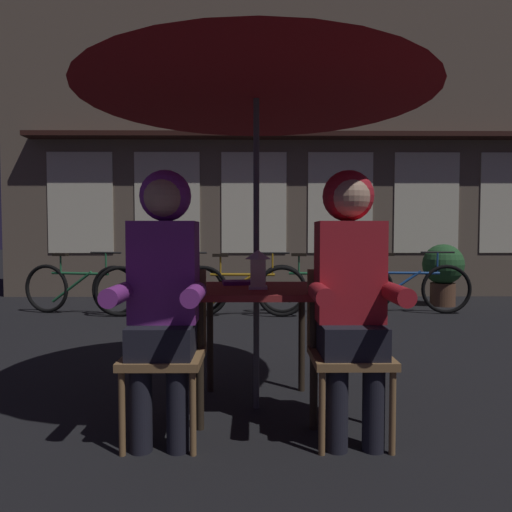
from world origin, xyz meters
name	(u,v)px	position (x,y,z in m)	size (l,w,h in m)	color
ground_plane	(256,408)	(0.00, 0.00, 0.00)	(60.00, 60.00, 0.00)	black
cafe_table	(256,304)	(0.00, 0.00, 0.64)	(0.72, 0.72, 0.74)	maroon
patio_umbrella	(256,66)	(0.00, 0.00, 2.06)	(2.10, 2.10, 2.31)	#4C4C51
lantern	(258,268)	(0.01, -0.05, 0.86)	(0.11, 0.11, 0.23)	white
chair_left	(166,343)	(-0.48, -0.37, 0.49)	(0.40, 0.40, 0.87)	olive
chair_right	(347,343)	(0.48, -0.37, 0.49)	(0.40, 0.40, 0.87)	olive
person_left_hooded	(164,277)	(-0.48, -0.43, 0.85)	(0.45, 0.56, 1.40)	black
person_right_hooded	(350,276)	(0.48, -0.43, 0.85)	(0.45, 0.56, 1.40)	black
shopfront_building	(296,118)	(0.74, 5.40, 3.09)	(10.00, 0.93, 6.20)	#6B5B4C
bicycle_nearest	(80,288)	(-2.32, 3.37, 0.35)	(1.65, 0.44, 0.84)	black
bicycle_second	(160,290)	(-1.23, 3.21, 0.35)	(1.68, 0.16, 0.84)	black
bicycle_third	(242,290)	(-0.15, 3.18, 0.35)	(1.68, 0.14, 0.84)	black
bicycle_fourth	(320,288)	(0.88, 3.33, 0.35)	(1.67, 0.28, 0.84)	black
bicycle_fifth	(407,288)	(2.07, 3.41, 0.35)	(1.68, 0.19, 0.84)	black
book	(238,282)	(-0.12, 0.20, 0.75)	(0.20, 0.14, 0.02)	#661E7A
potted_plant	(443,269)	(2.82, 4.07, 0.54)	(0.60, 0.60, 0.92)	brown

